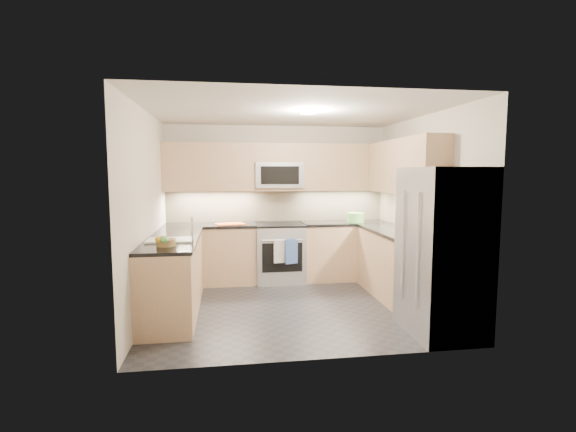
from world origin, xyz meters
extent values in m
cube|color=#25262B|center=(0.00, 0.00, 0.00)|extent=(3.60, 3.20, 0.00)
cube|color=beige|center=(0.00, 0.00, 2.50)|extent=(3.60, 3.20, 0.02)
cube|color=beige|center=(0.00, 1.60, 1.25)|extent=(3.60, 0.02, 2.50)
cube|color=beige|center=(0.00, -1.60, 1.25)|extent=(3.60, 0.02, 2.50)
cube|color=beige|center=(-1.80, 0.00, 1.25)|extent=(0.02, 3.20, 2.50)
cube|color=beige|center=(1.80, 0.00, 1.25)|extent=(0.02, 3.20, 2.50)
cube|color=tan|center=(-1.09, 1.30, 0.45)|extent=(1.42, 0.60, 0.90)
cube|color=tan|center=(1.09, 1.30, 0.45)|extent=(1.42, 0.60, 0.90)
cube|color=tan|center=(1.50, 0.15, 0.45)|extent=(0.60, 1.70, 0.90)
cube|color=tan|center=(-1.50, 0.00, 0.45)|extent=(0.60, 2.00, 0.90)
cube|color=black|center=(-1.09, 1.30, 0.92)|extent=(1.42, 0.63, 0.04)
cube|color=black|center=(1.09, 1.30, 0.92)|extent=(1.42, 0.63, 0.04)
cube|color=black|center=(1.50, 0.15, 0.92)|extent=(0.63, 1.70, 0.04)
cube|color=black|center=(-1.50, 0.00, 0.92)|extent=(0.63, 2.00, 0.04)
cube|color=tan|center=(0.00, 1.43, 1.83)|extent=(3.60, 0.35, 0.75)
cube|color=tan|center=(1.62, 0.28, 1.83)|extent=(0.35, 1.95, 0.75)
cube|color=tan|center=(0.00, 1.60, 1.20)|extent=(3.60, 0.01, 0.51)
cube|color=tan|center=(1.80, 0.45, 1.20)|extent=(0.01, 2.30, 0.51)
cube|color=#ACAEB4|center=(0.00, 1.28, 0.46)|extent=(0.76, 0.65, 0.91)
cube|color=black|center=(0.00, 1.28, 0.92)|extent=(0.76, 0.65, 0.03)
cube|color=black|center=(0.00, 0.95, 0.45)|extent=(0.62, 0.02, 0.45)
cylinder|color=#B2B5BA|center=(0.00, 0.93, 0.72)|extent=(0.60, 0.02, 0.02)
cube|color=#9A9DA2|center=(0.00, 1.40, 1.70)|extent=(0.76, 0.40, 0.40)
cube|color=black|center=(0.00, 1.20, 1.70)|extent=(0.60, 0.01, 0.28)
cube|color=gray|center=(1.45, -1.15, 0.90)|extent=(0.70, 0.90, 1.80)
cylinder|color=#B2B5BA|center=(1.08, -1.33, 0.95)|extent=(0.02, 0.02, 1.20)
cylinder|color=#B2B5BA|center=(1.08, -0.97, 0.95)|extent=(0.02, 0.02, 1.20)
cube|color=white|center=(-1.50, -0.25, 0.88)|extent=(0.52, 0.38, 0.16)
cylinder|color=silver|center=(-1.24, -0.25, 1.08)|extent=(0.03, 0.03, 0.28)
cylinder|color=#64B64E|center=(1.23, 1.19, 1.02)|extent=(0.31, 0.31, 0.16)
cube|color=#DC4F14|center=(-0.78, 1.23, 0.95)|extent=(0.49, 0.39, 0.01)
cylinder|color=olive|center=(-1.50, -0.59, 0.98)|extent=(0.24, 0.24, 0.07)
sphere|color=#A32912|center=(-1.49, -0.83, 1.05)|extent=(0.07, 0.07, 0.07)
sphere|color=#4DB54E|center=(-1.47, -0.88, 1.05)|extent=(0.07, 0.07, 0.07)
cube|color=silver|center=(-0.04, 0.91, 0.55)|extent=(0.19, 0.05, 0.35)
cube|color=#355091|center=(0.14, 0.91, 0.55)|extent=(0.20, 0.08, 0.39)
sphere|color=yellow|center=(-1.54, -0.84, 1.05)|extent=(0.07, 0.07, 0.07)
camera|label=1|loc=(-0.83, -5.26, 1.75)|focal=26.00mm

